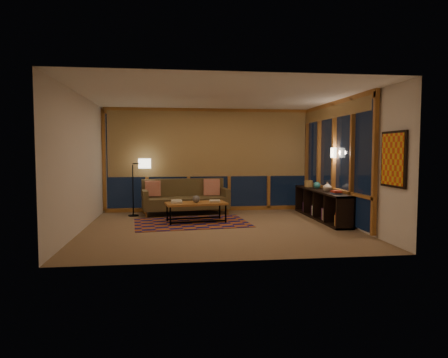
{
  "coord_description": "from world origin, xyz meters",
  "views": [
    {
      "loc": [
        -0.91,
        -8.09,
        1.58
      ],
      "look_at": [
        0.12,
        0.14,
        1.0
      ],
      "focal_mm": 32.0,
      "sensor_mm": 36.0,
      "label": 1
    }
  ],
  "objects": [
    {
      "name": "ceramic_pot",
      "position": [
        -0.44,
        0.7,
        0.53
      ],
      "size": [
        0.22,
        0.22,
        0.16
      ],
      "primitive_type": "sphere",
      "rotation": [
        0.0,
        0.0,
        0.46
      ],
      "color": "black",
      "rests_on": "coffee_table"
    },
    {
      "name": "window_wall_right",
      "position": [
        2.68,
        0.6,
        1.35
      ],
      "size": [
        0.16,
        3.7,
        2.6
      ],
      "primitive_type": null,
      "color": "#AD772E",
      "rests_on": "walls"
    },
    {
      "name": "teal_bowl",
      "position": [
        2.49,
        1.11,
        0.77
      ],
      "size": [
        0.2,
        0.2,
        0.17
      ],
      "primitive_type": "sphere",
      "rotation": [
        0.0,
        0.0,
        0.24
      ],
      "color": "teal",
      "rests_on": "bookshelf"
    },
    {
      "name": "pillow_left",
      "position": [
        -1.45,
        1.95,
        0.62
      ],
      "size": [
        0.39,
        0.16,
        0.38
      ],
      "primitive_type": null,
      "rotation": [
        0.0,
        0.0,
        0.09
      ],
      "color": "red",
      "rests_on": "sofa"
    },
    {
      "name": "shelf_book_stack",
      "position": [
        2.49,
        -0.06,
        0.72
      ],
      "size": [
        0.23,
        0.29,
        0.08
      ],
      "primitive_type": null,
      "rotation": [
        0.0,
        0.0,
        0.2
      ],
      "color": "#EBE5C8",
      "rests_on": "bookshelf"
    },
    {
      "name": "walls",
      "position": [
        0.0,
        0.0,
        1.35
      ],
      "size": [
        5.51,
        5.01,
        2.7
      ],
      "color": "white",
      "rests_on": "floor"
    },
    {
      "name": "coffee_table",
      "position": [
        -0.44,
        0.72,
        0.22
      ],
      "size": [
        1.41,
        0.8,
        0.44
      ],
      "primitive_type": null,
      "rotation": [
        0.0,
        0.0,
        0.15
      ],
      "color": "#AD772E",
      "rests_on": "floor"
    },
    {
      "name": "sofa",
      "position": [
        -0.64,
        1.91,
        0.43
      ],
      "size": [
        2.21,
        1.14,
        0.86
      ],
      "primitive_type": null,
      "rotation": [
        0.0,
        0.0,
        0.14
      ],
      "color": "#4A3C22",
      "rests_on": "floor"
    },
    {
      "name": "book_stack_a",
      "position": [
        -0.87,
        0.66,
        0.48
      ],
      "size": [
        0.23,
        0.19,
        0.06
      ],
      "primitive_type": null,
      "rotation": [
        0.0,
        0.0,
        0.12
      ],
      "color": "#EBE5C8",
      "rests_on": "coffee_table"
    },
    {
      "name": "wall_sconce",
      "position": [
        2.62,
        0.45,
        1.55
      ],
      "size": [
        0.12,
        0.18,
        0.22
      ],
      "primitive_type": null,
      "color": "white",
      "rests_on": "walls"
    },
    {
      "name": "vase",
      "position": [
        2.49,
        0.45,
        0.79
      ],
      "size": [
        0.23,
        0.23,
        0.21
      ],
      "primitive_type": "imported",
      "rotation": [
        0.0,
        0.0,
        -0.15
      ],
      "color": "#C3B19A",
      "rests_on": "bookshelf"
    },
    {
      "name": "pillow_right",
      "position": [
        0.05,
        2.18,
        0.64
      ],
      "size": [
        0.42,
        0.15,
        0.42
      ],
      "primitive_type": null,
      "rotation": [
        0.0,
        0.0,
        0.03
      ],
      "color": "red",
      "rests_on": "sofa"
    },
    {
      "name": "window_wall_back",
      "position": [
        0.0,
        2.43,
        1.35
      ],
      "size": [
        5.3,
        0.16,
        2.6
      ],
      "primitive_type": null,
      "color": "#AD772E",
      "rests_on": "walls"
    },
    {
      "name": "area_rug",
      "position": [
        -0.54,
        0.65,
        0.01
      ],
      "size": [
        2.62,
        1.89,
        0.01
      ],
      "primitive_type": "cube",
      "rotation": [
        0.0,
        0.0,
        0.11
      ],
      "color": "#A54E17",
      "rests_on": "floor"
    },
    {
      "name": "bookshelf",
      "position": [
        2.49,
        0.8,
        0.34
      ],
      "size": [
        0.4,
        2.73,
        0.68
      ],
      "primitive_type": null,
      "color": "black",
      "rests_on": "floor"
    },
    {
      "name": "floor_lamp",
      "position": [
        -1.92,
        1.8,
        0.7
      ],
      "size": [
        0.56,
        0.51,
        1.41
      ],
      "primitive_type": null,
      "rotation": [
        0.0,
        0.0,
        0.55
      ],
      "color": "black",
      "rests_on": "floor"
    },
    {
      "name": "wall_art",
      "position": [
        2.71,
        -1.85,
        1.45
      ],
      "size": [
        0.06,
        0.74,
        0.94
      ],
      "primitive_type": null,
      "color": "#E74115",
      "rests_on": "walls"
    },
    {
      "name": "basket",
      "position": [
        2.47,
        1.64,
        0.76
      ],
      "size": [
        0.27,
        0.27,
        0.16
      ],
      "primitive_type": "cylinder",
      "rotation": [
        0.0,
        0.0,
        -0.31
      ],
      "color": "#A58545",
      "rests_on": "bookshelf"
    },
    {
      "name": "ceiling",
      "position": [
        0.0,
        0.0,
        2.7
      ],
      "size": [
        5.5,
        5.0,
        0.01
      ],
      "primitive_type": "cube",
      "color": "white",
      "rests_on": "walls"
    },
    {
      "name": "book_stack_b",
      "position": [
        -0.01,
        0.76,
        0.47
      ],
      "size": [
        0.24,
        0.19,
        0.05
      ],
      "primitive_type": null,
      "rotation": [
        0.0,
        0.0,
        -0.05
      ],
      "color": "#EBE5C8",
      "rests_on": "coffee_table"
    },
    {
      "name": "floor",
      "position": [
        0.0,
        0.0,
        0.0
      ],
      "size": [
        5.5,
        5.0,
        0.01
      ],
      "primitive_type": "cube",
      "color": "#9E7552",
      "rests_on": "ground"
    }
  ]
}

